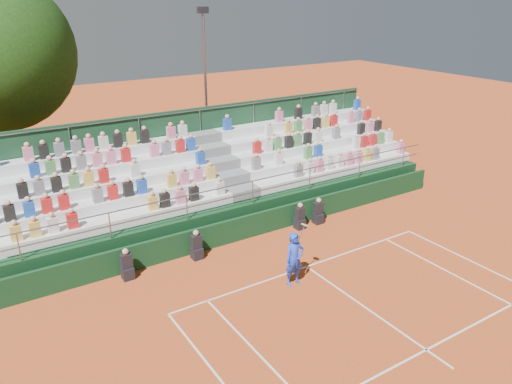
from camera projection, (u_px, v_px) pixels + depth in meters
ground at (307, 267)px, 18.41m from camera, size 90.00×90.00×0.00m
courtside_wall at (260, 223)px, 20.73m from camera, size 20.00×0.15×1.00m
line_officials at (242, 234)px, 19.83m from camera, size 8.98×0.40×1.19m
grandstand at (222, 186)px, 23.05m from camera, size 20.00×5.20×4.40m
tennis_player at (294, 259)px, 16.99m from camera, size 0.89×0.48×2.22m
floodlight_mast at (205, 77)px, 27.91m from camera, size 0.60×0.25×8.76m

